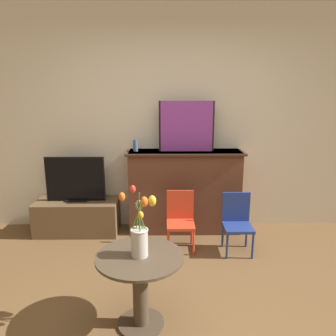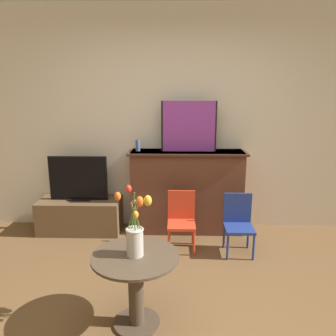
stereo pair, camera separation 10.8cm
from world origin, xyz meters
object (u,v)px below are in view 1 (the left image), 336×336
at_px(chair_blue, 237,220).
at_px(vase_tulips, 140,232).
at_px(painting, 187,126).
at_px(chair_red, 180,217).
at_px(tv_monitor, 75,180).

distance_m(chair_blue, vase_tulips, 1.56).
bearing_deg(painting, chair_red, -100.34).
distance_m(tv_monitor, vase_tulips, 1.88).
height_order(tv_monitor, vase_tulips, vase_tulips).
distance_m(tv_monitor, chair_blue, 1.95).
bearing_deg(chair_red, vase_tulips, -105.76).
distance_m(chair_red, vase_tulips, 1.35).
relative_size(tv_monitor, vase_tulips, 1.41).
xyz_separation_m(painting, tv_monitor, (-1.33, -0.06, -0.63)).
relative_size(painting, tv_monitor, 0.92).
xyz_separation_m(chair_red, vase_tulips, (-0.35, -1.24, 0.40)).
bearing_deg(tv_monitor, vase_tulips, -61.53).
relative_size(tv_monitor, chair_blue, 1.10).
xyz_separation_m(chair_blue, vase_tulips, (-0.96, -1.16, 0.40)).
distance_m(chair_red, chair_blue, 0.61).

